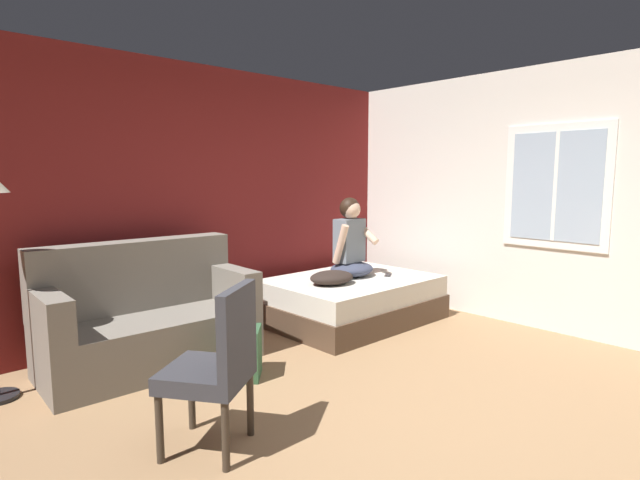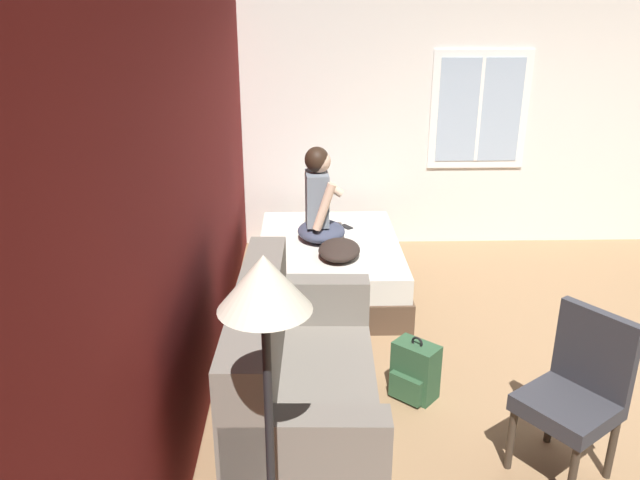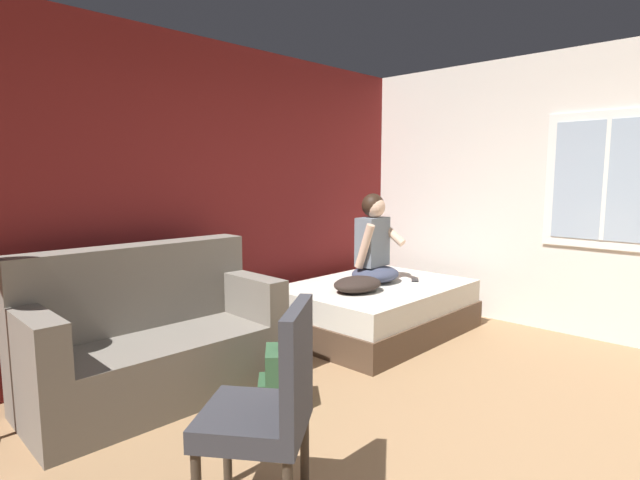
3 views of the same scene
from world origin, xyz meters
The scene contains 8 objects.
wall_back_accent centered at (0.00, 3.00, 1.35)m, with size 10.55×0.16×2.70m, color maroon.
bed centered at (1.55, 2.04, 0.24)m, with size 1.81×1.33×0.48m.
couch centered at (-0.65, 2.32, 0.39)m, with size 1.73×0.87×1.04m.
side_chair centered at (-0.92, 0.76, 0.53)m, with size 0.64×0.64×0.98m.
person_seated centered at (1.62, 2.12, 0.84)m, with size 0.54×0.47×0.88m.
backpack centered at (-0.19, 1.52, 0.19)m, with size 0.35×0.35×0.46m.
throw_pillow centered at (1.17, 1.96, 0.55)m, with size 0.48×0.36×0.14m, color #2D231E.
cell_phone centered at (1.94, 1.85, 0.48)m, with size 0.07×0.14×0.01m, color black.
Camera 3 is at (-2.28, -0.85, 1.54)m, focal length 28.00 mm.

